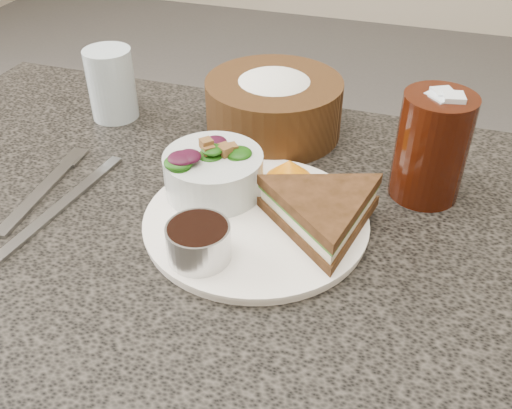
{
  "coord_description": "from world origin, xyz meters",
  "views": [
    {
      "loc": [
        0.22,
        -0.46,
        1.16
      ],
      "look_at": [
        0.06,
        0.03,
        0.78
      ],
      "focal_mm": 40.0,
      "sensor_mm": 36.0,
      "label": 1
    }
  ],
  "objects_px": {
    "cola_glass": "(432,143)",
    "water_glass": "(111,84)",
    "dinner_plate": "(256,222)",
    "salad_bowl": "(213,167)",
    "bread_basket": "(274,98)",
    "sandwich": "(323,211)",
    "dressing_ramekin": "(199,243)"
  },
  "relations": [
    {
      "from": "bread_basket",
      "to": "dinner_plate",
      "type": "bearing_deg",
      "value": -78.39
    },
    {
      "from": "sandwich",
      "to": "dinner_plate",
      "type": "bearing_deg",
      "value": -133.99
    },
    {
      "from": "dinner_plate",
      "to": "bread_basket",
      "type": "height_order",
      "value": "bread_basket"
    },
    {
      "from": "sandwich",
      "to": "water_glass",
      "type": "distance_m",
      "value": 0.41
    },
    {
      "from": "dressing_ramekin",
      "to": "bread_basket",
      "type": "distance_m",
      "value": 0.3
    },
    {
      "from": "salad_bowl",
      "to": "bread_basket",
      "type": "bearing_deg",
      "value": 83.44
    },
    {
      "from": "dinner_plate",
      "to": "water_glass",
      "type": "height_order",
      "value": "water_glass"
    },
    {
      "from": "bread_basket",
      "to": "cola_glass",
      "type": "bearing_deg",
      "value": -21.95
    },
    {
      "from": "dinner_plate",
      "to": "salad_bowl",
      "type": "height_order",
      "value": "salad_bowl"
    },
    {
      "from": "dressing_ramekin",
      "to": "water_glass",
      "type": "distance_m",
      "value": 0.37
    },
    {
      "from": "sandwich",
      "to": "water_glass",
      "type": "relative_size",
      "value": 1.57
    },
    {
      "from": "bread_basket",
      "to": "cola_glass",
      "type": "height_order",
      "value": "cola_glass"
    },
    {
      "from": "salad_bowl",
      "to": "dressing_ramekin",
      "type": "xyz_separation_m",
      "value": [
        0.03,
        -0.12,
        -0.01
      ]
    },
    {
      "from": "dinner_plate",
      "to": "sandwich",
      "type": "distance_m",
      "value": 0.08
    },
    {
      "from": "salad_bowl",
      "to": "cola_glass",
      "type": "height_order",
      "value": "cola_glass"
    },
    {
      "from": "dinner_plate",
      "to": "water_glass",
      "type": "relative_size",
      "value": 2.42
    },
    {
      "from": "dinner_plate",
      "to": "sandwich",
      "type": "height_order",
      "value": "sandwich"
    },
    {
      "from": "bread_basket",
      "to": "water_glass",
      "type": "bearing_deg",
      "value": -173.69
    },
    {
      "from": "sandwich",
      "to": "bread_basket",
      "type": "relative_size",
      "value": 0.86
    },
    {
      "from": "sandwich",
      "to": "bread_basket",
      "type": "bearing_deg",
      "value": 160.69
    },
    {
      "from": "water_glass",
      "to": "sandwich",
      "type": "bearing_deg",
      "value": -26.7
    },
    {
      "from": "dinner_plate",
      "to": "sandwich",
      "type": "relative_size",
      "value": 1.54
    },
    {
      "from": "dinner_plate",
      "to": "water_glass",
      "type": "xyz_separation_m",
      "value": [
        -0.29,
        0.19,
        0.05
      ]
    },
    {
      "from": "cola_glass",
      "to": "water_glass",
      "type": "height_order",
      "value": "cola_glass"
    },
    {
      "from": "sandwich",
      "to": "cola_glass",
      "type": "relative_size",
      "value": 1.15
    },
    {
      "from": "sandwich",
      "to": "bread_basket",
      "type": "distance_m",
      "value": 0.24
    },
    {
      "from": "cola_glass",
      "to": "dressing_ramekin",
      "type": "bearing_deg",
      "value": -135.33
    },
    {
      "from": "sandwich",
      "to": "salad_bowl",
      "type": "xyz_separation_m",
      "value": [
        -0.14,
        0.03,
        0.01
      ]
    },
    {
      "from": "dinner_plate",
      "to": "bread_basket",
      "type": "distance_m",
      "value": 0.23
    },
    {
      "from": "dressing_ramekin",
      "to": "bread_basket",
      "type": "height_order",
      "value": "bread_basket"
    },
    {
      "from": "sandwich",
      "to": "cola_glass",
      "type": "xyz_separation_m",
      "value": [
        0.1,
        0.12,
        0.04
      ]
    },
    {
      "from": "bread_basket",
      "to": "water_glass",
      "type": "height_order",
      "value": "bread_basket"
    }
  ]
}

